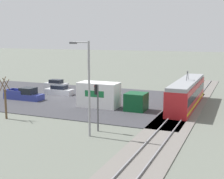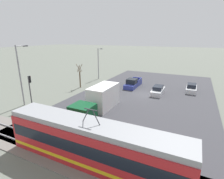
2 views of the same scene
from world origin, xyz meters
name	(u,v)px [view 1 (image 1 of 2)]	position (x,y,z in m)	size (l,w,h in m)	color
ground_plane	(61,97)	(0.00, 0.00, 0.00)	(320.00, 320.00, 0.00)	#60665B
road_surface	(61,97)	(0.00, 0.00, 0.04)	(21.95, 39.91, 0.08)	#38383D
rail_bed	(185,108)	(0.00, 18.71, 0.05)	(55.28, 4.40, 0.22)	slate
light_rail_tram	(187,94)	(-0.77, 18.71, 1.77)	(15.05, 2.63, 4.61)	#B21E23
box_truck	(107,96)	(3.89, 9.47, 1.56)	(2.60, 8.99, 3.20)	#0C4723
pickup_truck	(25,95)	(3.67, -3.80, 0.75)	(2.02, 5.87, 1.78)	navy
sedan_car_0	(56,84)	(-7.11, -5.35, 0.69)	(1.73, 4.23, 1.48)	silver
sedan_car_1	(59,91)	(-1.83, -1.36, 0.68)	(1.74, 4.56, 1.46)	silver
traffic_light_pole	(97,101)	(13.34, 12.50, 3.01)	(0.28, 0.47, 4.59)	#47474C
street_tree	(5,100)	(13.09, 1.09, 2.15)	(1.12, 0.93, 4.72)	brown
street_lamp_mid_block	(87,83)	(15.05, 12.34, 5.00)	(0.36, 1.95, 8.72)	gray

